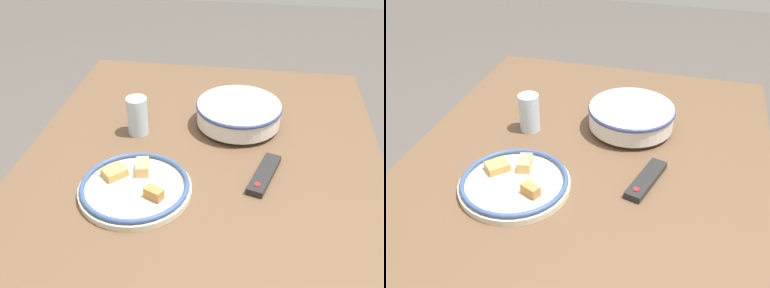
# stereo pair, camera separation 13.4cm
# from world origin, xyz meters

# --- Properties ---
(dining_table) EXTENTS (1.29, 1.08, 0.71)m
(dining_table) POSITION_xyz_m (0.00, 0.00, 0.64)
(dining_table) COLOR brown
(dining_table) RESTS_ON ground_plane
(noodle_bowl) EXTENTS (0.28, 0.28, 0.08)m
(noodle_bowl) POSITION_xyz_m (-0.18, 0.10, 0.76)
(noodle_bowl) COLOR silver
(noodle_bowl) RESTS_ON dining_table
(food_plate) EXTENTS (0.31, 0.31, 0.05)m
(food_plate) POSITION_xyz_m (0.20, -0.16, 0.73)
(food_plate) COLOR beige
(food_plate) RESTS_ON dining_table
(tv_remote) EXTENTS (0.19, 0.10, 0.02)m
(tv_remote) POSITION_xyz_m (0.09, 0.19, 0.72)
(tv_remote) COLOR black
(tv_remote) RESTS_ON dining_table
(drinking_glass) EXTENTS (0.07, 0.07, 0.13)m
(drinking_glass) POSITION_xyz_m (-0.09, -0.22, 0.77)
(drinking_glass) COLOR silver
(drinking_glass) RESTS_ON dining_table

